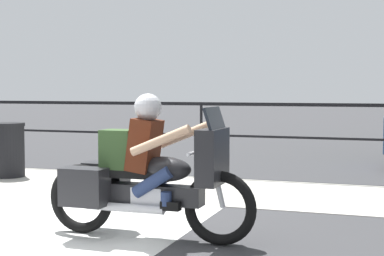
# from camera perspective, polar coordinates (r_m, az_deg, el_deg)

# --- Properties ---
(ground_plane) EXTENTS (120.00, 120.00, 0.00)m
(ground_plane) POSITION_cam_1_polar(r_m,az_deg,el_deg) (6.46, -13.14, -10.45)
(ground_plane) COLOR #38383A
(sidewalk_band) EXTENTS (44.00, 2.40, 0.01)m
(sidewalk_band) POSITION_cam_1_polar(r_m,az_deg,el_deg) (9.44, -2.01, -5.79)
(sidewalk_band) COLOR #B7B2A8
(sidewalk_band) RESTS_ON ground
(fence_railing) EXTENTS (36.00, 0.05, 1.34)m
(fence_railing) POSITION_cam_1_polar(r_m,az_deg,el_deg) (10.76, 0.90, 0.98)
(fence_railing) COLOR black
(fence_railing) RESTS_ON ground
(motorcycle) EXTENTS (2.34, 0.76, 1.53)m
(motorcycle) POSITION_cam_1_polar(r_m,az_deg,el_deg) (6.20, -4.60, -4.51)
(motorcycle) COLOR black
(motorcycle) RESTS_ON ground
(trash_bin) EXTENTS (0.58, 0.58, 0.98)m
(trash_bin) POSITION_cam_1_polar(r_m,az_deg,el_deg) (10.99, -17.36, -2.05)
(trash_bin) COLOR black
(trash_bin) RESTS_ON ground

